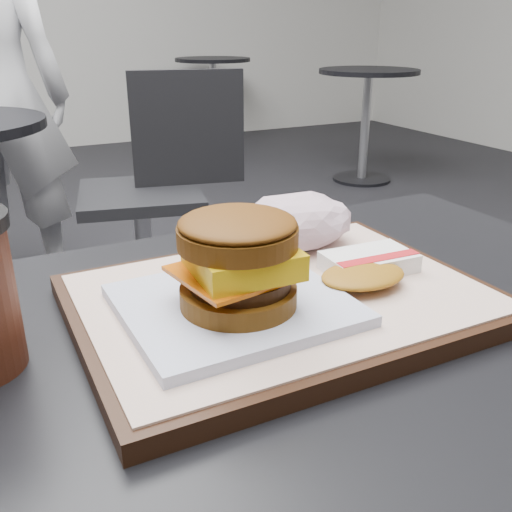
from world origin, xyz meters
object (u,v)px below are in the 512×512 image
(breakfast_sandwich, at_px, (237,272))
(crumpled_wrapper, at_px, (298,221))
(serving_tray, at_px, (282,300))
(hash_brown, at_px, (366,268))
(customer_table, at_px, (308,492))
(neighbor_chair, at_px, (158,179))

(breakfast_sandwich, bearing_deg, crumpled_wrapper, 42.34)
(serving_tray, height_order, hash_brown, hash_brown)
(customer_table, bearing_deg, hash_brown, 25.45)
(serving_tray, bearing_deg, hash_brown, -6.60)
(serving_tray, height_order, neighbor_chair, neighbor_chair)
(breakfast_sandwich, distance_m, hash_brown, 0.15)
(breakfast_sandwich, xyz_separation_m, crumpled_wrapper, (0.13, 0.12, -0.01))
(hash_brown, bearing_deg, neighbor_chair, 80.46)
(customer_table, relative_size, hash_brown, 6.70)
(customer_table, bearing_deg, serving_tray, 96.16)
(serving_tray, bearing_deg, neighbor_chair, 77.13)
(serving_tray, bearing_deg, crumpled_wrapper, 52.71)
(breakfast_sandwich, xyz_separation_m, hash_brown, (0.15, 0.01, -0.03))
(breakfast_sandwich, bearing_deg, customer_table, -24.77)
(breakfast_sandwich, xyz_separation_m, neighbor_chair, (0.40, 1.53, -0.32))
(neighbor_chair, bearing_deg, breakfast_sandwich, -104.69)
(crumpled_wrapper, xyz_separation_m, neighbor_chair, (0.27, 1.41, -0.31))
(serving_tray, relative_size, hash_brown, 3.18)
(hash_brown, distance_m, crumpled_wrapper, 0.11)
(breakfast_sandwich, relative_size, neighbor_chair, 0.22)
(serving_tray, height_order, crumpled_wrapper, crumpled_wrapper)
(serving_tray, bearing_deg, breakfast_sandwich, -159.04)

